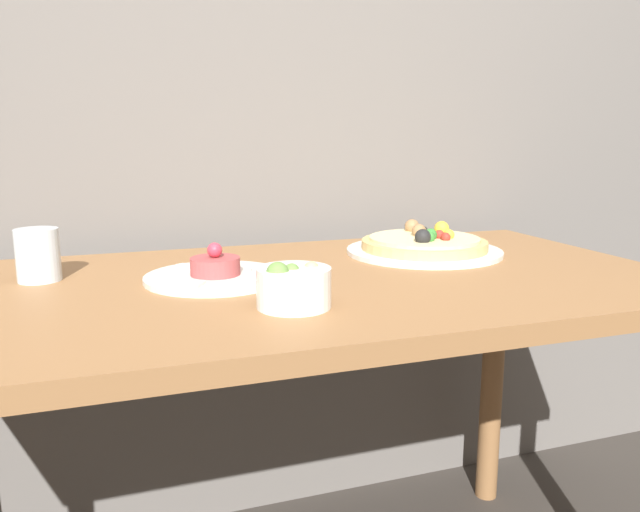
# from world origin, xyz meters

# --- Properties ---
(back_wall) EXTENTS (8.00, 0.05, 2.60)m
(back_wall) POSITION_xyz_m (0.00, 0.87, 1.30)
(back_wall) COLOR slate
(back_wall) RESTS_ON ground_plane
(dining_table) EXTENTS (1.49, 0.75, 0.77)m
(dining_table) POSITION_xyz_m (0.00, 0.37, 0.67)
(dining_table) COLOR olive
(dining_table) RESTS_ON ground_plane
(pizza_plate) EXTENTS (0.35, 0.35, 0.07)m
(pizza_plate) POSITION_xyz_m (0.36, 0.51, 0.79)
(pizza_plate) COLOR silver
(pizza_plate) RESTS_ON dining_table
(tartare_plate) EXTENTS (0.26, 0.26, 0.07)m
(tartare_plate) POSITION_xyz_m (-0.13, 0.41, 0.78)
(tartare_plate) COLOR silver
(tartare_plate) RESTS_ON dining_table
(small_bowl) EXTENTS (0.12, 0.12, 0.08)m
(small_bowl) POSITION_xyz_m (-0.04, 0.19, 0.80)
(small_bowl) COLOR white
(small_bowl) RESTS_ON dining_table
(drinking_glass) EXTENTS (0.08, 0.08, 0.10)m
(drinking_glass) POSITION_xyz_m (-0.43, 0.51, 0.82)
(drinking_glass) COLOR silver
(drinking_glass) RESTS_ON dining_table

